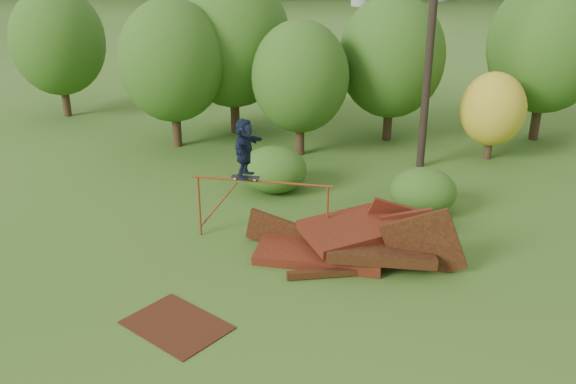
# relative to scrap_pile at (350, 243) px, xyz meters

# --- Properties ---
(ground) EXTENTS (240.00, 240.00, 0.00)m
(ground) POSITION_rel_scrap_pile_xyz_m (-0.88, -1.62, -0.40)
(ground) COLOR #2D5116
(ground) RESTS_ON ground
(scrap_pile) EXTENTS (5.90, 3.13, 2.22)m
(scrap_pile) POSITION_rel_scrap_pile_xyz_m (0.00, 0.00, 0.00)
(scrap_pile) COLOR #3D120A
(scrap_pile) RESTS_ON ground
(grind_rail) EXTENTS (3.89, 0.35, 1.80)m
(grind_rail) POSITION_rel_scrap_pile_xyz_m (-2.43, 0.62, 0.98)
(grind_rail) COLOR maroon
(grind_rail) RESTS_ON ground
(skateboard) EXTENTS (0.77, 0.26, 0.08)m
(skateboard) POSITION_rel_scrap_pile_xyz_m (-2.88, 0.66, 1.46)
(skateboard) COLOR black
(skateboard) RESTS_ON grind_rail
(skater) EXTENTS (0.77, 1.56, 1.61)m
(skater) POSITION_rel_scrap_pile_xyz_m (-2.88, 0.66, 2.29)
(skater) COLOR #141D31
(skater) RESTS_ON skateboard
(flat_plate) EXTENTS (2.66, 2.47, 0.03)m
(flat_plate) POSITION_rel_scrap_pile_xyz_m (-3.64, -3.70, -0.38)
(flat_plate) COLOR #3C1B0C
(flat_plate) RESTS_ON ground
(tree_0) EXTENTS (4.06, 4.06, 5.73)m
(tree_0) POSITION_rel_scrap_pile_xyz_m (-7.13, 8.44, 2.99)
(tree_0) COLOR black
(tree_0) RESTS_ON ground
(tree_1) EXTENTS (4.70, 4.70, 6.54)m
(tree_1) POSITION_rel_scrap_pile_xyz_m (-5.22, 10.57, 3.43)
(tree_1) COLOR black
(tree_1) RESTS_ON ground
(tree_2) EXTENTS (3.60, 3.60, 5.07)m
(tree_2) POSITION_rel_scrap_pile_xyz_m (-2.19, 8.05, 2.59)
(tree_2) COLOR black
(tree_2) RESTS_ON ground
(tree_3) EXTENTS (4.17, 4.17, 5.79)m
(tree_3) POSITION_rel_scrap_pile_xyz_m (1.15, 10.30, 2.99)
(tree_3) COLOR black
(tree_3) RESTS_ON ground
(tree_4) EXTENTS (2.38, 2.38, 3.28)m
(tree_4) POSITION_rel_scrap_pile_xyz_m (4.87, 8.42, 1.51)
(tree_4) COLOR black
(tree_4) RESTS_ON ground
(tree_5) EXTENTS (4.59, 4.59, 6.45)m
(tree_5) POSITION_rel_scrap_pile_xyz_m (7.13, 11.10, 3.40)
(tree_5) COLOR black
(tree_5) RESTS_ON ground
(tree_6) EXTENTS (4.13, 4.13, 5.77)m
(tree_6) POSITION_rel_scrap_pile_xyz_m (-13.41, 12.05, 2.99)
(tree_6) COLOR black
(tree_6) RESTS_ON ground
(shrub_left) EXTENTS (2.18, 2.01, 1.51)m
(shrub_left) POSITION_rel_scrap_pile_xyz_m (-2.64, 4.25, 0.36)
(shrub_left) COLOR #285216
(shrub_left) RESTS_ON ground
(shrub_right) EXTENTS (2.00, 1.84, 1.42)m
(shrub_right) POSITION_rel_scrap_pile_xyz_m (2.09, 3.07, 0.31)
(shrub_right) COLOR #285216
(shrub_right) RESTS_ON ground
(utility_pole) EXTENTS (1.40, 0.28, 9.24)m
(utility_pole) POSITION_rel_scrap_pile_xyz_m (2.31, 7.24, 4.30)
(utility_pole) COLOR black
(utility_pole) RESTS_ON ground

